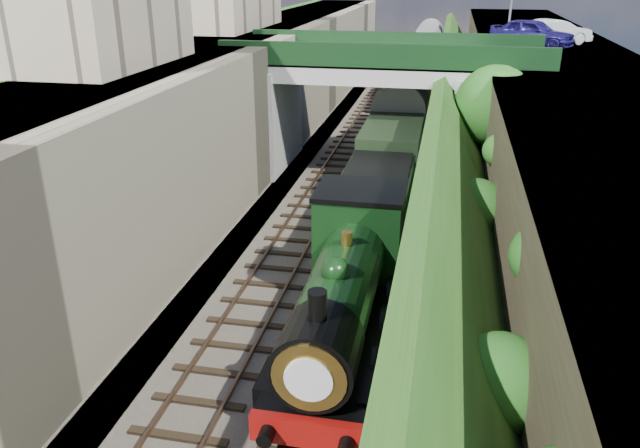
# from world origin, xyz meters

# --- Properties ---
(trackbed) EXTENTS (10.00, 90.00, 0.20)m
(trackbed) POSITION_xyz_m (0.00, 20.00, 0.10)
(trackbed) COLOR #473F38
(trackbed) RESTS_ON ground
(retaining_wall) EXTENTS (1.00, 90.00, 7.00)m
(retaining_wall) POSITION_xyz_m (-5.50, 20.00, 3.50)
(retaining_wall) COLOR #756B56
(retaining_wall) RESTS_ON ground
(street_plateau_left) EXTENTS (6.00, 90.00, 7.00)m
(street_plateau_left) POSITION_xyz_m (-9.00, 20.00, 3.50)
(street_plateau_left) COLOR #262628
(street_plateau_left) RESTS_ON ground
(street_plateau_right) EXTENTS (8.00, 90.00, 6.25)m
(street_plateau_right) POSITION_xyz_m (9.50, 20.00, 3.12)
(street_plateau_right) COLOR #262628
(street_plateau_right) RESTS_ON ground
(embankment_slope) EXTENTS (4.82, 90.00, 6.47)m
(embankment_slope) POSITION_xyz_m (4.97, 16.66, 2.71)
(embankment_slope) COLOR #1E4714
(embankment_slope) RESTS_ON ground
(track_left) EXTENTS (2.50, 90.00, 0.20)m
(track_left) POSITION_xyz_m (-2.00, 20.00, 0.25)
(track_left) COLOR black
(track_left) RESTS_ON trackbed
(track_right) EXTENTS (2.50, 90.00, 0.20)m
(track_right) POSITION_xyz_m (1.20, 20.00, 0.25)
(track_right) COLOR black
(track_right) RESTS_ON trackbed
(road_bridge) EXTENTS (16.00, 6.40, 7.25)m
(road_bridge) POSITION_xyz_m (0.94, 24.00, 4.08)
(road_bridge) COLOR gray
(road_bridge) RESTS_ON ground
(building_near) EXTENTS (4.00, 8.00, 4.00)m
(building_near) POSITION_xyz_m (-9.50, 14.00, 9.00)
(building_near) COLOR gray
(building_near) RESTS_ON street_plateau_left
(tree) EXTENTS (3.60, 3.80, 6.60)m
(tree) POSITION_xyz_m (5.91, 20.27, 4.65)
(tree) COLOR black
(tree) RESTS_ON ground
(car_blue) EXTENTS (5.07, 3.74, 1.61)m
(car_blue) POSITION_xyz_m (8.16, 29.89, 7.05)
(car_blue) COLOR navy
(car_blue) RESTS_ON street_plateau_right
(car_silver) EXTENTS (4.59, 3.48, 1.45)m
(car_silver) POSITION_xyz_m (9.64, 31.66, 6.97)
(car_silver) COLOR silver
(car_silver) RESTS_ON street_plateau_right
(locomotive) EXTENTS (3.10, 10.22, 3.83)m
(locomotive) POSITION_xyz_m (1.20, 6.91, 1.89)
(locomotive) COLOR black
(locomotive) RESTS_ON trackbed
(tender) EXTENTS (2.70, 6.00, 3.05)m
(tender) POSITION_xyz_m (1.20, 14.27, 1.62)
(tender) COLOR black
(tender) RESTS_ON trackbed
(coach_front) EXTENTS (2.90, 18.00, 3.70)m
(coach_front) POSITION_xyz_m (1.20, 26.87, 2.05)
(coach_front) COLOR black
(coach_front) RESTS_ON trackbed
(coach_middle) EXTENTS (2.90, 18.00, 3.70)m
(coach_middle) POSITION_xyz_m (1.20, 45.67, 2.05)
(coach_middle) COLOR black
(coach_middle) RESTS_ON trackbed
(coach_rear) EXTENTS (2.90, 18.00, 3.70)m
(coach_rear) POSITION_xyz_m (1.20, 64.47, 2.05)
(coach_rear) COLOR black
(coach_rear) RESTS_ON trackbed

